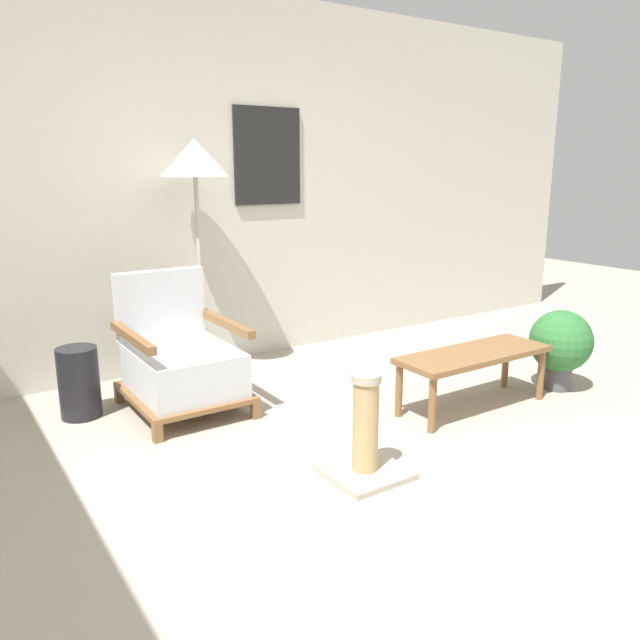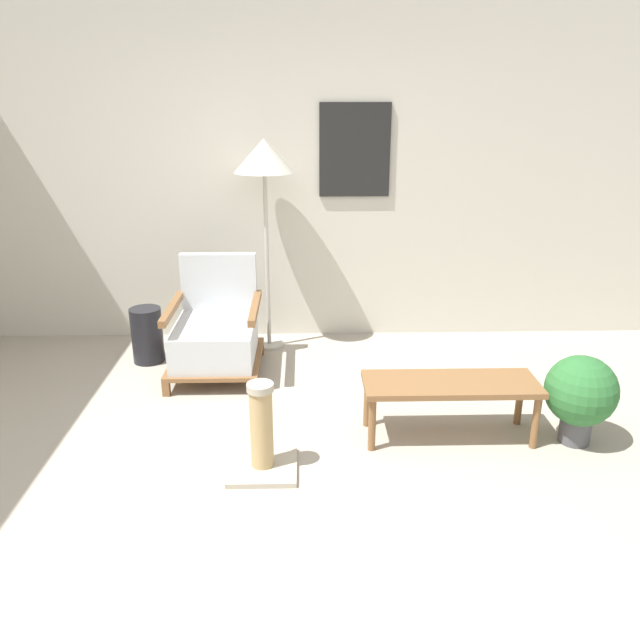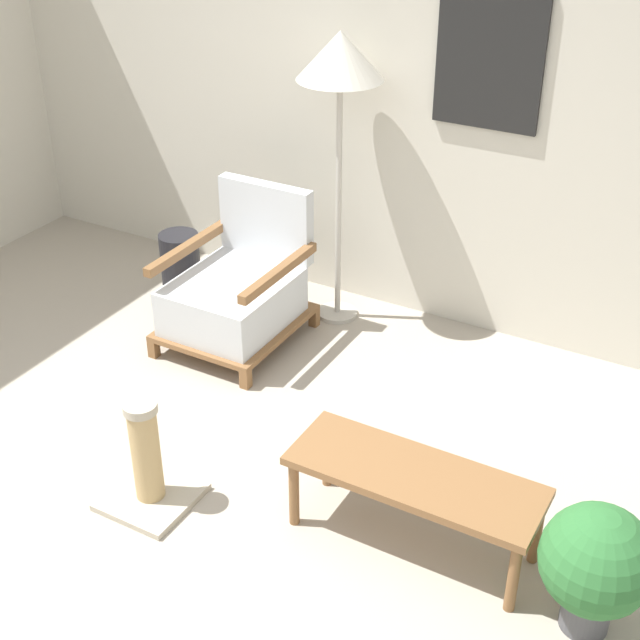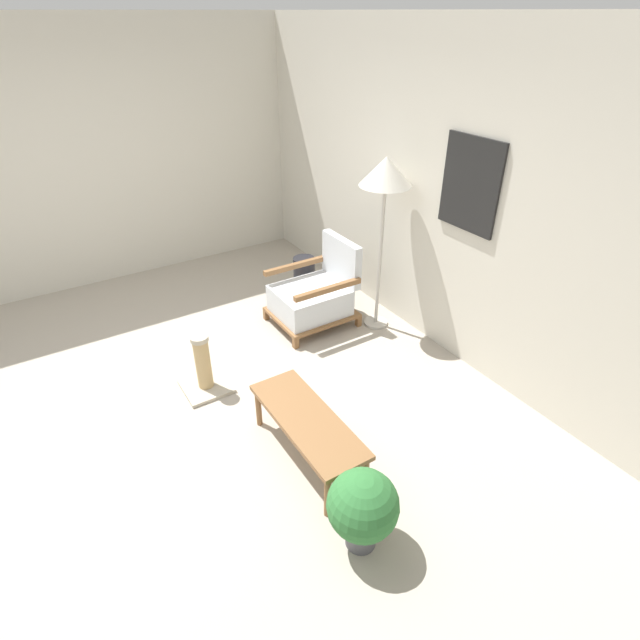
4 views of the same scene
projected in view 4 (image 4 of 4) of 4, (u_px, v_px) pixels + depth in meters
The scene contains 9 objects.
ground_plane at pixel (165, 412), 3.93m from camera, with size 14.00×14.00×0.00m, color #A89E8E.
wall_back at pixel (424, 191), 4.35m from camera, with size 8.00×0.09×2.70m.
wall_left at pixel (115, 158), 5.34m from camera, with size 0.06×8.00×2.70m.
armchair at pixel (315, 295), 4.92m from camera, with size 0.66×0.77×0.83m.
floor_lamp at pixel (386, 178), 4.27m from camera, with size 0.46×0.46×1.66m.
coffee_table at pixel (307, 423), 3.37m from camera, with size 1.03×0.37×0.37m.
vase at pixel (304, 276), 5.47m from camera, with size 0.24×0.24×0.43m, color black.
potted_plant at pixel (363, 507), 2.80m from camera, with size 0.42×0.42×0.54m.
scratching_post at pixel (204, 370), 4.08m from camera, with size 0.38×0.38×0.52m.
Camera 4 is at (3.15, -0.54, 2.69)m, focal length 28.00 mm.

